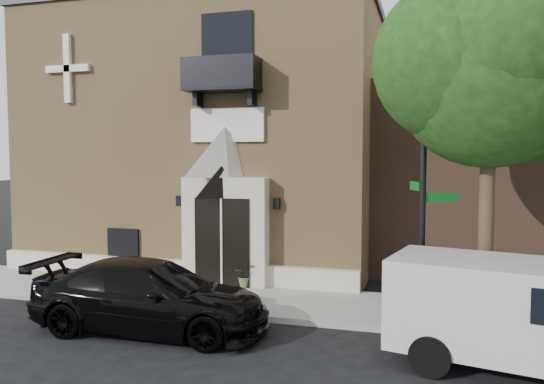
# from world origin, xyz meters

# --- Properties ---
(ground) EXTENTS (120.00, 120.00, 0.00)m
(ground) POSITION_xyz_m (0.00, 0.00, 0.00)
(ground) COLOR black
(ground) RESTS_ON ground
(sidewalk) EXTENTS (42.00, 3.00, 0.15)m
(sidewalk) POSITION_xyz_m (1.00, 1.50, 0.07)
(sidewalk) COLOR gray
(sidewalk) RESTS_ON ground
(church) EXTENTS (12.20, 11.01, 9.30)m
(church) POSITION_xyz_m (-2.99, 7.95, 4.63)
(church) COLOR tan
(church) RESTS_ON ground
(street_tree_left) EXTENTS (4.97, 4.38, 7.77)m
(street_tree_left) POSITION_xyz_m (6.03, 0.35, 5.87)
(street_tree_left) COLOR #38281C
(street_tree_left) RESTS_ON sidewalk
(black_sedan) EXTENTS (5.57, 2.42, 1.60)m
(black_sedan) POSITION_xyz_m (-1.27, -1.28, 0.80)
(black_sedan) COLOR black
(black_sedan) RESTS_ON ground
(street_sign) EXTENTS (1.08, 0.85, 5.61)m
(street_sign) POSITION_xyz_m (4.66, 0.48, 2.98)
(street_sign) COLOR black
(street_sign) RESTS_ON sidewalk
(fire_hydrant) EXTENTS (0.42, 0.33, 0.74)m
(fire_hydrant) POSITION_xyz_m (6.23, 0.48, 0.51)
(fire_hydrant) COLOR #A63711
(fire_hydrant) RESTS_ON sidewalk
(dumpster) EXTENTS (2.15, 1.51, 1.27)m
(dumpster) POSITION_xyz_m (5.35, 0.94, 0.80)
(dumpster) COLOR #0F3A1F
(dumpster) RESTS_ON sidewalk
(planter) EXTENTS (0.75, 0.69, 0.70)m
(planter) POSITION_xyz_m (-0.30, 2.57, 0.50)
(planter) COLOR #56743A
(planter) RESTS_ON sidewalk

